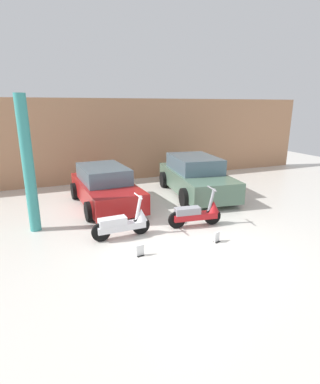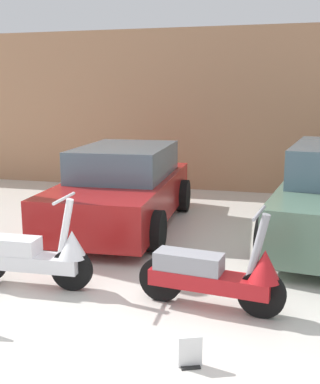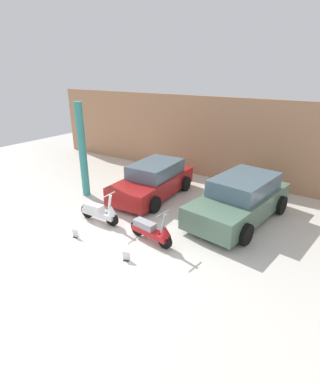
{
  "view_description": "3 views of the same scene",
  "coord_description": "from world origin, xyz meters",
  "px_view_note": "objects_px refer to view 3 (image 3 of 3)",
  "views": [
    {
      "loc": [
        -3.25,
        -5.98,
        3.29
      ],
      "look_at": [
        -0.06,
        1.97,
        0.81
      ],
      "focal_mm": 28.0,
      "sensor_mm": 36.0,
      "label": 1
    },
    {
      "loc": [
        1.31,
        -3.66,
        2.21
      ],
      "look_at": [
        -0.37,
        2.59,
        0.85
      ],
      "focal_mm": 45.0,
      "sensor_mm": 36.0,
      "label": 2
    },
    {
      "loc": [
        5.07,
        -5.08,
        4.65
      ],
      "look_at": [
        -0.05,
        2.39,
        0.92
      ],
      "focal_mm": 28.0,
      "sensor_mm": 36.0,
      "label": 3
    }
  ],
  "objects_px": {
    "scooter_front_right": "(152,231)",
    "placard_near_left_scooter": "(76,234)",
    "car_rear_left": "(153,180)",
    "placard_near_right_scooter": "(126,257)",
    "scooter_front_left": "(100,211)",
    "support_column_side": "(82,151)",
    "car_rear_center": "(240,199)"
  },
  "relations": [
    {
      "from": "scooter_front_right",
      "to": "placard_near_left_scooter",
      "type": "distance_m",
      "value": 2.33
    },
    {
      "from": "car_rear_left",
      "to": "placard_near_left_scooter",
      "type": "distance_m",
      "value": 3.95
    },
    {
      "from": "placard_near_right_scooter",
      "to": "scooter_front_left",
      "type": "bearing_deg",
      "value": 150.68
    },
    {
      "from": "scooter_front_right",
      "to": "support_column_side",
      "type": "relative_size",
      "value": 0.43
    },
    {
      "from": "scooter_front_right",
      "to": "car_rear_left",
      "type": "xyz_separation_m",
      "value": [
        -2.0,
        2.84,
        0.24
      ]
    },
    {
      "from": "support_column_side",
      "to": "placard_near_right_scooter",
      "type": "bearing_deg",
      "value": -30.8
    },
    {
      "from": "car_rear_left",
      "to": "placard_near_right_scooter",
      "type": "relative_size",
      "value": 15.23
    },
    {
      "from": "car_rear_center",
      "to": "scooter_front_left",
      "type": "bearing_deg",
      "value": -44.67
    },
    {
      "from": "scooter_front_left",
      "to": "placard_near_left_scooter",
      "type": "xyz_separation_m",
      "value": [
        0.06,
        -1.13,
        -0.27
      ]
    },
    {
      "from": "scooter_front_left",
      "to": "support_column_side",
      "type": "distance_m",
      "value": 2.89
    },
    {
      "from": "placard_near_right_scooter",
      "to": "support_column_side",
      "type": "relative_size",
      "value": 0.07
    },
    {
      "from": "scooter_front_right",
      "to": "placard_near_left_scooter",
      "type": "height_order",
      "value": "scooter_front_right"
    },
    {
      "from": "scooter_front_right",
      "to": "placard_near_right_scooter",
      "type": "distance_m",
      "value": 1.14
    },
    {
      "from": "scooter_front_left",
      "to": "placard_near_right_scooter",
      "type": "distance_m",
      "value": 2.39
    },
    {
      "from": "scooter_front_left",
      "to": "placard_near_right_scooter",
      "type": "relative_size",
      "value": 5.95
    },
    {
      "from": "car_rear_center",
      "to": "placard_near_left_scooter",
      "type": "distance_m",
      "value": 5.35
    },
    {
      "from": "scooter_front_right",
      "to": "placard_near_left_scooter",
      "type": "relative_size",
      "value": 5.97
    },
    {
      "from": "placard_near_left_scooter",
      "to": "car_rear_center",
      "type": "bearing_deg",
      "value": 48.21
    },
    {
      "from": "scooter_front_right",
      "to": "car_rear_left",
      "type": "relative_size",
      "value": 0.39
    },
    {
      "from": "car_rear_left",
      "to": "car_rear_center",
      "type": "distance_m",
      "value": 3.49
    },
    {
      "from": "car_rear_center",
      "to": "placard_near_right_scooter",
      "type": "xyz_separation_m",
      "value": [
        -1.54,
        -4.0,
        -0.57
      ]
    },
    {
      "from": "car_rear_left",
      "to": "car_rear_center",
      "type": "height_order",
      "value": "car_rear_center"
    },
    {
      "from": "scooter_front_left",
      "to": "support_column_side",
      "type": "height_order",
      "value": "support_column_side"
    },
    {
      "from": "car_rear_left",
      "to": "placard_near_right_scooter",
      "type": "distance_m",
      "value": 4.43
    },
    {
      "from": "placard_near_right_scooter",
      "to": "car_rear_left",
      "type": "bearing_deg",
      "value": 116.31
    },
    {
      "from": "scooter_front_right",
      "to": "scooter_front_left",
      "type": "bearing_deg",
      "value": -174.76
    },
    {
      "from": "placard_near_left_scooter",
      "to": "placard_near_right_scooter",
      "type": "bearing_deg",
      "value": -1.0
    },
    {
      "from": "scooter_front_right",
      "to": "car_rear_left",
      "type": "bearing_deg",
      "value": 131.83
    },
    {
      "from": "car_rear_center",
      "to": "support_column_side",
      "type": "bearing_deg",
      "value": -68.26
    },
    {
      "from": "car_rear_left",
      "to": "placard_near_left_scooter",
      "type": "height_order",
      "value": "car_rear_left"
    },
    {
      "from": "placard_near_left_scooter",
      "to": "support_column_side",
      "type": "xyz_separation_m",
      "value": [
        -2.19,
        2.47,
        1.68
      ]
    },
    {
      "from": "car_rear_left",
      "to": "support_column_side",
      "type": "xyz_separation_m",
      "value": [
        -2.25,
        -1.44,
        1.16
      ]
    }
  ]
}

